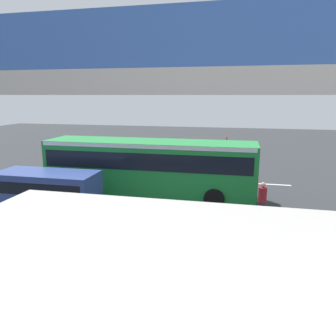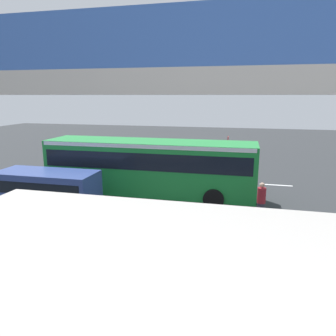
# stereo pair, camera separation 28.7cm
# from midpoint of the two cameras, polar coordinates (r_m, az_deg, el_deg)

# --- Properties ---
(ground) EXTENTS (80.00, 80.00, 0.00)m
(ground) POSITION_cam_midpoint_polar(r_m,az_deg,el_deg) (18.81, 1.32, -4.47)
(ground) COLOR #2D3033
(city_bus) EXTENTS (11.54, 2.85, 3.15)m
(city_bus) POSITION_cam_midpoint_polar(r_m,az_deg,el_deg) (17.77, -2.83, 0.77)
(city_bus) COLOR #1E8C38
(city_bus) RESTS_ON ground
(parked_van) EXTENTS (4.80, 2.17, 2.05)m
(parked_van) POSITION_cam_midpoint_polar(r_m,az_deg,el_deg) (16.40, -20.12, -3.57)
(parked_van) COLOR #33478C
(parked_van) RESTS_ON ground
(pedestrian) EXTENTS (0.38, 0.38, 1.79)m
(pedestrian) POSITION_cam_midpoint_polar(r_m,az_deg,el_deg) (15.16, 16.69, -5.80)
(pedestrian) COLOR #2D2D38
(pedestrian) RESTS_ON ground
(traffic_sign) EXTENTS (0.08, 0.60, 2.80)m
(traffic_sign) POSITION_cam_midpoint_polar(r_m,az_deg,el_deg) (22.71, 10.89, 3.21)
(traffic_sign) COLOR slate
(traffic_sign) RESTS_ON ground
(lane_dash_leftmost) EXTENTS (2.00, 0.20, 0.01)m
(lane_dash_leftmost) POSITION_cam_midpoint_polar(r_m,az_deg,el_deg) (21.62, 18.94, -2.87)
(lane_dash_leftmost) COLOR silver
(lane_dash_leftmost) RESTS_ON ground
(lane_dash_left) EXTENTS (2.00, 0.20, 0.01)m
(lane_dash_left) POSITION_cam_midpoint_polar(r_m,az_deg,el_deg) (21.57, 8.31, -2.33)
(lane_dash_left) COLOR silver
(lane_dash_left) RESTS_ON ground
(lane_dash_centre) EXTENTS (2.00, 0.20, 0.01)m
(lane_dash_centre) POSITION_cam_midpoint_polar(r_m,az_deg,el_deg) (22.25, -2.00, -1.73)
(lane_dash_centre) COLOR silver
(lane_dash_centre) RESTS_ON ground
(lane_dash_right) EXTENTS (2.00, 0.20, 0.01)m
(lane_dash_right) POSITION_cam_midpoint_polar(r_m,az_deg,el_deg) (23.60, -11.41, -1.14)
(lane_dash_right) COLOR silver
(lane_dash_right) RESTS_ON ground
(pedestrian_overpass) EXTENTS (29.42, 2.60, 7.19)m
(pedestrian_overpass) POSITION_cam_midpoint_polar(r_m,az_deg,el_deg) (8.28, -13.68, 11.14)
(pedestrian_overpass) COLOR #B2ADA5
(pedestrian_overpass) RESTS_ON ground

